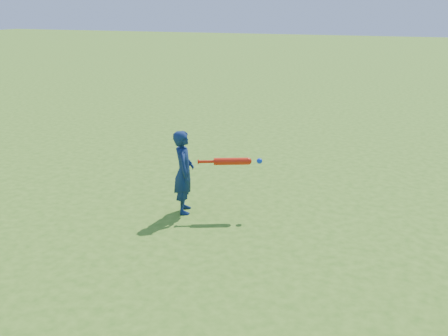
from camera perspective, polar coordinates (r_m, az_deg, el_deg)
name	(u,v)px	position (r m, az deg, el deg)	size (l,w,h in m)	color
ground	(252,209)	(6.46, 3.24, -4.70)	(80.00, 80.00, 0.00)	#3D701A
child	(184,172)	(6.22, -4.61, -0.46)	(0.39, 0.25, 1.06)	#10224D
bat_swing	(234,161)	(6.13, 1.14, 0.77)	(0.75, 0.36, 0.09)	red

